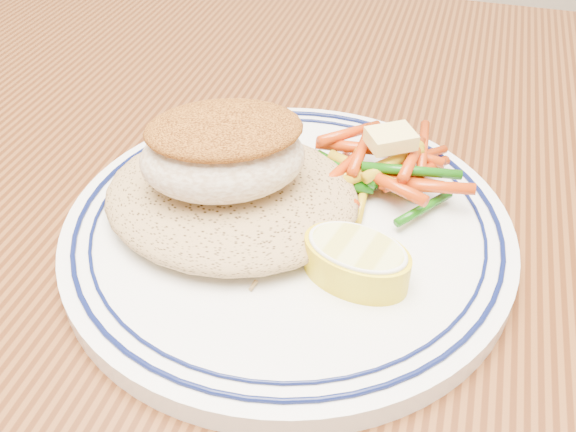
# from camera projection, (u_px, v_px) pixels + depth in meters

# --- Properties ---
(dining_table) EXTENTS (1.50, 0.90, 0.75)m
(dining_table) POSITION_uv_depth(u_px,v_px,m) (253.00, 356.00, 0.45)
(dining_table) COLOR #45210D
(dining_table) RESTS_ON ground
(plate) EXTENTS (0.27, 0.27, 0.02)m
(plate) POSITION_uv_depth(u_px,v_px,m) (288.00, 229.00, 0.39)
(plate) COLOR white
(plate) RESTS_ON dining_table
(rice_pilaf) EXTENTS (0.16, 0.14, 0.03)m
(rice_pilaf) POSITION_uv_depth(u_px,v_px,m) (231.00, 191.00, 0.39)
(rice_pilaf) COLOR #A28151
(rice_pilaf) RESTS_ON plate
(fish_fillet) EXTENTS (0.11, 0.10, 0.05)m
(fish_fillet) POSITION_uv_depth(u_px,v_px,m) (223.00, 151.00, 0.36)
(fish_fillet) COLOR beige
(fish_fillet) RESTS_ON rice_pilaf
(vegetable_pile) EXTENTS (0.11, 0.10, 0.03)m
(vegetable_pile) POSITION_uv_depth(u_px,v_px,m) (381.00, 168.00, 0.41)
(vegetable_pile) COLOR #13570A
(vegetable_pile) RESTS_ON plate
(butter_pat) EXTENTS (0.04, 0.03, 0.01)m
(butter_pat) POSITION_uv_depth(u_px,v_px,m) (391.00, 138.00, 0.40)
(butter_pat) COLOR #FFE47C
(butter_pat) RESTS_ON vegetable_pile
(lemon_wedge) EXTENTS (0.07, 0.07, 0.02)m
(lemon_wedge) POSITION_uv_depth(u_px,v_px,m) (356.00, 260.00, 0.34)
(lemon_wedge) COLOR yellow
(lemon_wedge) RESTS_ON plate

